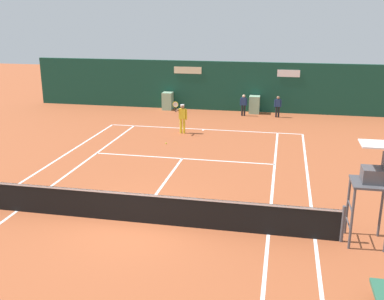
{
  "coord_description": "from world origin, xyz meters",
  "views": [
    {
      "loc": [
        4.19,
        -11.85,
        6.09
      ],
      "look_at": [
        0.69,
        5.18,
        0.8
      ],
      "focal_mm": 42.03,
      "sensor_mm": 36.0,
      "label": 1
    }
  ],
  "objects_px": {
    "ball_kid_left_post": "(244,104)",
    "ball_kid_right_post": "(278,105)",
    "player_on_baseline": "(182,116)",
    "tennis_ball_by_sideline": "(166,143)",
    "umpire_chair": "(372,179)"
  },
  "relations": [
    {
      "from": "ball_kid_left_post",
      "to": "ball_kid_right_post",
      "type": "bearing_deg",
      "value": -179.38
    },
    {
      "from": "player_on_baseline",
      "to": "tennis_ball_by_sideline",
      "type": "bearing_deg",
      "value": 84.69
    },
    {
      "from": "player_on_baseline",
      "to": "ball_kid_left_post",
      "type": "distance_m",
      "value": 5.64
    },
    {
      "from": "ball_kid_left_post",
      "to": "ball_kid_right_post",
      "type": "height_order",
      "value": "ball_kid_left_post"
    },
    {
      "from": "umpire_chair",
      "to": "tennis_ball_by_sideline",
      "type": "xyz_separation_m",
      "value": [
        -7.9,
        8.41,
        -1.84
      ]
    },
    {
      "from": "umpire_chair",
      "to": "ball_kid_left_post",
      "type": "relative_size",
      "value": 2.15
    },
    {
      "from": "ball_kid_left_post",
      "to": "tennis_ball_by_sideline",
      "type": "bearing_deg",
      "value": 67.03
    },
    {
      "from": "player_on_baseline",
      "to": "ball_kid_right_post",
      "type": "distance_m",
      "value": 6.91
    },
    {
      "from": "umpire_chair",
      "to": "ball_kid_left_post",
      "type": "xyz_separation_m",
      "value": [
        -4.82,
        15.48,
        -1.11
      ]
    },
    {
      "from": "player_on_baseline",
      "to": "tennis_ball_by_sideline",
      "type": "height_order",
      "value": "player_on_baseline"
    },
    {
      "from": "umpire_chair",
      "to": "player_on_baseline",
      "type": "bearing_deg",
      "value": 35.68
    },
    {
      "from": "umpire_chair",
      "to": "player_on_baseline",
      "type": "height_order",
      "value": "umpire_chair"
    },
    {
      "from": "ball_kid_right_post",
      "to": "tennis_ball_by_sideline",
      "type": "bearing_deg",
      "value": 54.98
    },
    {
      "from": "ball_kid_left_post",
      "to": "tennis_ball_by_sideline",
      "type": "xyz_separation_m",
      "value": [
        -3.09,
        -7.07,
        -0.73
      ]
    },
    {
      "from": "player_on_baseline",
      "to": "ball_kid_left_post",
      "type": "xyz_separation_m",
      "value": [
        2.77,
        4.92,
        -0.17
      ]
    }
  ]
}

